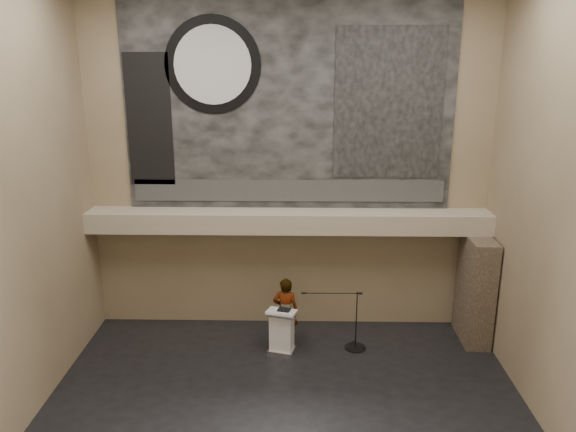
{
  "coord_description": "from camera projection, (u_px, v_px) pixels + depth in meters",
  "views": [
    {
      "loc": [
        0.26,
        -9.76,
        7.02
      ],
      "look_at": [
        0.0,
        3.2,
        3.2
      ],
      "focal_mm": 35.0,
      "sensor_mm": 36.0,
      "label": 1
    }
  ],
  "objects": [
    {
      "name": "banner_brick_print",
      "position": [
        149.0,
        120.0,
        13.66
      ],
      "size": [
        1.1,
        0.02,
        3.2
      ],
      "primitive_type": "cube",
      "color": "black",
      "rests_on": "banner"
    },
    {
      "name": "sprinkler_right",
      "position": [
        364.0,
        233.0,
        13.96
      ],
      "size": [
        0.04,
        0.04,
        0.06
      ],
      "primitive_type": "cylinder",
      "color": "#B2893D",
      "rests_on": "soffit"
    },
    {
      "name": "banner_text_strip",
      "position": [
        289.0,
        191.0,
        14.09
      ],
      "size": [
        7.76,
        0.02,
        0.55
      ],
      "primitive_type": "cube",
      "color": "#303030",
      "rests_on": "banner"
    },
    {
      "name": "sprinkler_left",
      "position": [
        224.0,
        232.0,
        14.03
      ],
      "size": [
        0.04,
        0.04,
        0.06
      ],
      "primitive_type": "cylinder",
      "color": "#B2893D",
      "rests_on": "soffit"
    },
    {
      "name": "banner_clock_rim",
      "position": [
        213.0,
        65.0,
        13.26
      ],
      "size": [
        2.3,
        0.02,
        2.3
      ],
      "primitive_type": "cylinder",
      "rotation": [
        1.57,
        0.0,
        0.0
      ],
      "color": "black",
      "rests_on": "banner"
    },
    {
      "name": "mic_stand",
      "position": [
        353.0,
        339.0,
        13.74
      ],
      "size": [
        1.61,
        0.52,
        1.5
      ],
      "rotation": [
        0.0,
        0.0,
        0.01
      ],
      "color": "black",
      "rests_on": "floor"
    },
    {
      "name": "papers",
      "position": [
        279.0,
        310.0,
        13.32
      ],
      "size": [
        0.27,
        0.32,
        0.0
      ],
      "primitive_type": "cube",
      "rotation": [
        0.0,
        0.0,
        0.37
      ],
      "color": "silver",
      "rests_on": "lectern"
    },
    {
      "name": "wall_right",
      "position": [
        563.0,
        212.0,
        10.05
      ],
      "size": [
        0.02,
        8.0,
        8.5
      ],
      "primitive_type": "cube",
      "color": "#816D52",
      "rests_on": "floor"
    },
    {
      "name": "floor",
      "position": [
        285.0,
        412.0,
        11.35
      ],
      "size": [
        10.0,
        10.0,
        0.0
      ],
      "primitive_type": "plane",
      "color": "black",
      "rests_on": "ground"
    },
    {
      "name": "soffit",
      "position": [
        288.0,
        221.0,
        13.97
      ],
      "size": [
        10.0,
        0.8,
        0.5
      ],
      "primitive_type": "cube",
      "color": "tan",
      "rests_on": "wall_back"
    },
    {
      "name": "wall_front",
      "position": [
        275.0,
        307.0,
        6.31
      ],
      "size": [
        10.0,
        0.02,
        8.5
      ],
      "primitive_type": "cube",
      "color": "#816D52",
      "rests_on": "floor"
    },
    {
      "name": "wall_back",
      "position": [
        289.0,
        167.0,
        13.98
      ],
      "size": [
        10.0,
        0.02,
        8.5
      ],
      "primitive_type": "cube",
      "color": "#816D52",
      "rests_on": "floor"
    },
    {
      "name": "speaker_person",
      "position": [
        286.0,
        311.0,
        13.78
      ],
      "size": [
        0.69,
        0.5,
        1.74
      ],
      "primitive_type": "imported",
      "rotation": [
        0.0,
        0.0,
        3.0
      ],
      "color": "silver",
      "rests_on": "floor"
    },
    {
      "name": "stone_pier",
      "position": [
        475.0,
        289.0,
        13.9
      ],
      "size": [
        0.6,
        1.4,
        2.7
      ],
      "primitive_type": "cube",
      "color": "#413328",
      "rests_on": "floor"
    },
    {
      "name": "banner",
      "position": [
        289.0,
        108.0,
        13.54
      ],
      "size": [
        8.0,
        0.05,
        5.0
      ],
      "primitive_type": "cube",
      "color": "black",
      "rests_on": "wall_back"
    },
    {
      "name": "binder",
      "position": [
        284.0,
        310.0,
        13.31
      ],
      "size": [
        0.34,
        0.3,
        0.04
      ],
      "primitive_type": "cube",
      "rotation": [
        0.0,
        0.0,
        -0.28
      ],
      "color": "black",
      "rests_on": "lectern"
    },
    {
      "name": "banner_building_print",
      "position": [
        389.0,
        104.0,
        13.43
      ],
      "size": [
        2.6,
        0.02,
        3.6
      ],
      "primitive_type": "cube",
      "color": "black",
      "rests_on": "banner"
    },
    {
      "name": "lectern",
      "position": [
        282.0,
        331.0,
        13.48
      ],
      "size": [
        0.78,
        0.63,
        1.13
      ],
      "rotation": [
        0.0,
        0.0,
        -0.25
      ],
      "color": "silver",
      "rests_on": "floor"
    },
    {
      "name": "banner_clock_face",
      "position": [
        212.0,
        65.0,
        13.24
      ],
      "size": [
        1.84,
        0.02,
        1.84
      ],
      "primitive_type": "cylinder",
      "rotation": [
        1.57,
        0.0,
        0.0
      ],
      "color": "silver",
      "rests_on": "banner"
    },
    {
      "name": "wall_left",
      "position": [
        11.0,
        209.0,
        10.24
      ],
      "size": [
        0.02,
        8.0,
        8.5
      ],
      "primitive_type": "cube",
      "color": "#816D52",
      "rests_on": "floor"
    }
  ]
}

